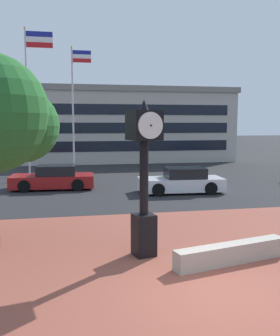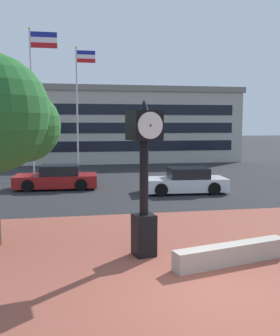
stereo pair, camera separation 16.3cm
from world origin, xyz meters
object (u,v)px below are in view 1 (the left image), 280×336
street_clock (144,171)px  civic_building (117,125)px  flagpole_secondary (74,102)px  car_street_mid (53,178)px  flagpole_primary (30,87)px  car_street_near (182,181)px

street_clock → civic_building: civic_building is taller
street_clock → flagpole_secondary: 17.34m
car_street_mid → civic_building: (5.92, 18.23, 2.84)m
flagpole_primary → flagpole_secondary: (2.92, 0.00, -0.94)m
car_street_near → flagpole_primary: bearing=46.8°
street_clock → flagpole_primary: (-4.31, 17.07, 3.66)m
car_street_mid → civic_building: size_ratio=0.21×
car_street_near → flagpole_primary: (-8.07, 8.41, 5.36)m
street_clock → civic_building: bearing=71.0°
flagpole_primary → flagpole_secondary: bearing=0.0°
car_street_mid → flagpole_secondary: size_ratio=0.51×
civic_building → car_street_mid: bearing=-108.0°
street_clock → flagpole_secondary: size_ratio=0.47×
flagpole_primary → flagpole_secondary: size_ratio=1.13×
car_street_near → flagpole_primary: 12.83m
car_street_mid → flagpole_primary: flagpole_primary is taller
flagpole_primary → civic_building: 14.56m
car_street_mid → flagpole_secondary: bearing=-9.9°
flagpole_primary → flagpole_secondary: 3.06m
flagpole_primary → flagpole_secondary: flagpole_primary is taller
flagpole_secondary → civic_building: (4.60, 12.22, -1.58)m
street_clock → civic_building: 29.49m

